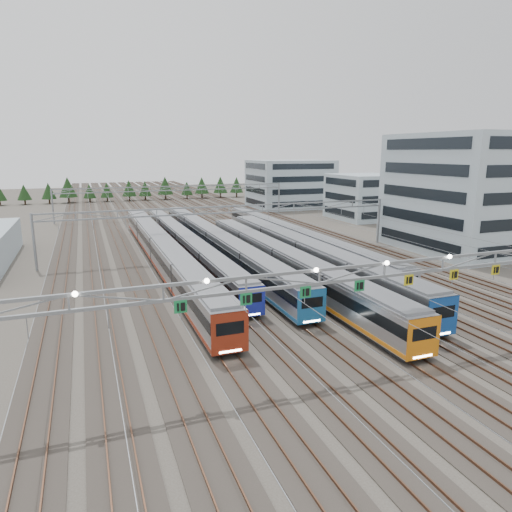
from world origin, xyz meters
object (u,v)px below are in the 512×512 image
object	(u,v)px
train_b	(184,242)
train_d	(283,262)
gantry_mid	(229,215)
gantry_near	(385,273)
gantry_far	(175,192)
train_e	(306,255)
depot_bldg_north	(290,184)
train_a	(161,250)
depot_bldg_south	(465,193)
depot_bldg_mid	(365,197)
train_c	(215,242)
train_f	(293,238)

from	to	relation	value
train_b	train_d	size ratio (longest dim) A/B	1.20
gantry_mid	train_d	bearing A→B (deg)	-81.93
gantry_near	gantry_far	world-z (taller)	gantry_near
train_e	gantry_mid	size ratio (longest dim) A/B	0.92
train_e	depot_bldg_north	bearing A→B (deg)	66.99
train_a	gantry_far	distance (m)	49.44
gantry_far	depot_bldg_north	world-z (taller)	depot_bldg_north
depot_bldg_south	depot_bldg_north	xyz separation A→B (m)	(-1.68, 65.04, -2.65)
gantry_near	depot_bldg_south	distance (m)	48.72
train_d	gantry_far	size ratio (longest dim) A/B	0.94
train_d	train_a	bearing A→B (deg)	136.30
gantry_near	depot_bldg_mid	world-z (taller)	depot_bldg_mid
train_c	depot_bldg_mid	xyz separation A→B (m)	(45.24, 26.75, 3.20)
train_c	gantry_mid	xyz separation A→B (m)	(2.25, -0.31, 4.22)
train_e	gantry_far	xyz separation A→B (m)	(-6.75, 58.46, 4.06)
train_c	gantry_near	xyz separation A→B (m)	(2.20, -40.43, 4.91)
depot_bldg_south	depot_bldg_north	world-z (taller)	depot_bldg_south
train_e	gantry_far	distance (m)	58.99
gantry_near	depot_bldg_south	world-z (taller)	depot_bldg_south
train_a	gantry_far	size ratio (longest dim) A/B	1.19
train_d	train_f	size ratio (longest dim) A/B	0.89
train_b	train_f	world-z (taller)	train_f
train_d	depot_bldg_mid	world-z (taller)	depot_bldg_mid
train_a	gantry_near	bearing A→B (deg)	-73.22
gantry_mid	depot_bldg_mid	size ratio (longest dim) A/B	3.52
gantry_near	train_d	bearing A→B (deg)	84.59
train_a	train_c	distance (m)	9.58
gantry_far	depot_bldg_north	size ratio (longest dim) A/B	2.56
depot_bldg_north	gantry_far	bearing A→B (deg)	-163.68
depot_bldg_north	depot_bldg_mid	bearing A→B (deg)	-76.36
depot_bldg_south	gantry_near	bearing A→B (deg)	-140.97
train_a	depot_bldg_north	world-z (taller)	depot_bldg_north
train_c	depot_bldg_south	size ratio (longest dim) A/B	3.01
gantry_far	depot_bldg_mid	xyz separation A→B (m)	(42.99, -17.94, -1.01)
depot_bldg_mid	depot_bldg_south	bearing A→B (deg)	-98.15
gantry_far	train_f	bearing A→B (deg)	-75.94
train_a	gantry_near	world-z (taller)	gantry_near
gantry_near	train_a	bearing A→B (deg)	106.78
train_a	train_b	size ratio (longest dim) A/B	1.05
train_b	train_f	bearing A→B (deg)	-8.28
depot_bldg_mid	gantry_far	bearing A→B (deg)	157.34
train_a	gantry_near	size ratio (longest dim) A/B	1.19
depot_bldg_north	gantry_near	bearing A→B (deg)	-110.68
train_f	depot_bldg_south	bearing A→B (deg)	-19.85
train_a	gantry_mid	distance (m)	12.34
train_b	gantry_mid	xyz separation A→B (m)	(6.75, -2.71, 4.38)
depot_bldg_south	train_f	bearing A→B (deg)	160.15
train_d	gantry_near	bearing A→B (deg)	-95.41
train_a	train_d	size ratio (longest dim) A/B	1.26
train_d	depot_bldg_mid	xyz separation A→B (m)	(40.74, 42.93, 3.15)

